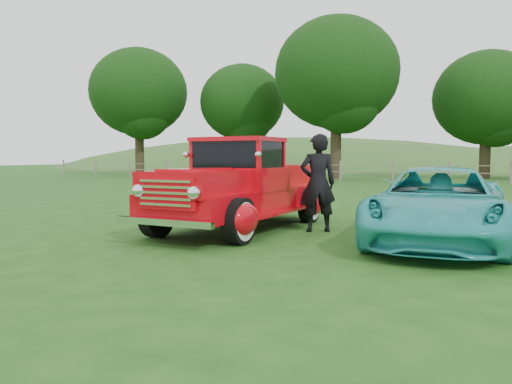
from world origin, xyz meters
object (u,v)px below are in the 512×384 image
at_px(tree_near_west, 337,73).
at_px(red_pickup, 240,189).
at_px(tree_far_west, 139,92).
at_px(man, 318,183).
at_px(tree_mid_west, 242,103).
at_px(teal_sedan, 439,205).
at_px(tree_near_east, 487,98).

distance_m(tree_near_west, red_pickup, 24.28).
xyz_separation_m(tree_far_west, man, (21.11, -23.97, -5.57)).
bearing_deg(tree_mid_west, tree_far_west, -165.96).
relative_size(tree_far_west, tree_near_west, 0.95).
bearing_deg(red_pickup, tree_far_west, 133.83).
bearing_deg(teal_sedan, tree_near_west, 107.88).
height_order(tree_far_west, red_pickup, tree_far_west).
bearing_deg(red_pickup, teal_sedan, 1.36).
bearing_deg(tree_mid_west, tree_near_east, 3.37).
xyz_separation_m(tree_mid_west, man, (13.11, -25.97, -4.63)).
height_order(tree_near_west, tree_near_east, tree_near_west).
bearing_deg(tree_mid_west, tree_near_west, -20.56).
distance_m(tree_mid_west, man, 29.46).
xyz_separation_m(tree_near_west, red_pickup, (3.62, -23.24, -6.00)).
distance_m(tree_near_west, teal_sedan, 25.33).
height_order(tree_near_west, man, tree_near_west).
xyz_separation_m(tree_near_west, man, (5.11, -22.97, -5.88)).
height_order(tree_far_west, tree_near_west, tree_near_west).
bearing_deg(red_pickup, tree_near_west, 103.70).
height_order(tree_far_west, man, tree_far_west).
xyz_separation_m(tree_mid_west, tree_near_east, (17.00, 1.00, -0.30)).
distance_m(red_pickup, teal_sedan, 3.66).
bearing_deg(tree_far_west, teal_sedan, -46.43).
xyz_separation_m(tree_far_west, tree_mid_west, (8.00, 2.00, -0.94)).
relative_size(tree_near_west, tree_near_east, 1.25).
distance_m(teal_sedan, man, 2.24).
bearing_deg(tree_near_east, tree_mid_west, -176.63).
relative_size(tree_near_east, red_pickup, 1.63).
distance_m(tree_far_west, man, 32.42).
xyz_separation_m(tree_near_west, teal_sedan, (7.27, -23.46, -6.18)).
xyz_separation_m(tree_near_east, teal_sedan, (-1.73, -27.46, -4.63)).
distance_m(tree_far_west, teal_sedan, 34.27).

